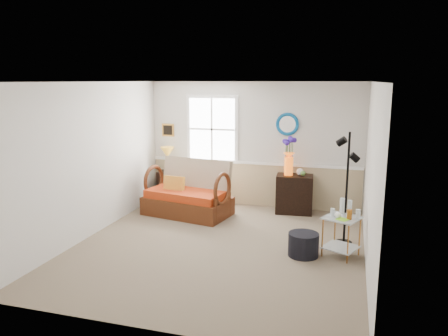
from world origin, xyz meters
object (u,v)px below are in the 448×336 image
(loveseat, at_px, (187,188))
(ottoman, at_px, (303,245))
(cabinet, at_px, (294,194))
(lamp_stand, at_px, (168,186))
(floor_lamp, at_px, (347,189))
(side_table, at_px, (341,237))

(loveseat, height_order, ottoman, loveseat)
(loveseat, xyz_separation_m, cabinet, (2.01, 0.72, -0.15))
(lamp_stand, height_order, ottoman, lamp_stand)
(loveseat, xyz_separation_m, lamp_stand, (-0.79, 0.84, -0.20))
(cabinet, bearing_deg, floor_lamp, -60.82)
(loveseat, height_order, lamp_stand, loveseat)
(cabinet, relative_size, side_table, 1.26)
(loveseat, bearing_deg, cabinet, 30.44)
(side_table, bearing_deg, cabinet, 115.52)
(lamp_stand, distance_m, side_table, 4.34)
(floor_lamp, bearing_deg, cabinet, 140.24)
(lamp_stand, xyz_separation_m, floor_lamp, (3.81, -1.59, 0.58))
(loveseat, distance_m, lamp_stand, 1.17)
(loveseat, distance_m, cabinet, 2.14)
(loveseat, relative_size, lamp_stand, 2.47)
(floor_lamp, distance_m, ottoman, 1.18)
(lamp_stand, bearing_deg, cabinet, -2.33)
(cabinet, bearing_deg, ottoman, -84.07)
(loveseat, distance_m, ottoman, 2.86)
(cabinet, distance_m, side_table, 2.25)
(lamp_stand, xyz_separation_m, cabinet, (2.80, -0.11, 0.05))
(side_table, bearing_deg, ottoman, -163.90)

